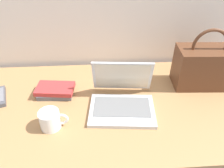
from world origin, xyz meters
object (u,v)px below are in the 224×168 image
at_px(coffee_mug, 51,119).
at_px(remote_control_far, 1,96).
at_px(book_stack, 55,90).
at_px(remote_control_near, 143,76).
at_px(laptop, 122,98).
at_px(handbag, 204,66).

bearing_deg(coffee_mug, remote_control_far, 143.77).
bearing_deg(book_stack, remote_control_near, 13.80).
xyz_separation_m(laptop, remote_control_near, (0.15, 0.23, -0.03)).
distance_m(remote_control_far, book_stack, 0.28).
relative_size(laptop, remote_control_far, 1.99).
xyz_separation_m(coffee_mug, book_stack, (-0.01, 0.23, -0.02)).
height_order(coffee_mug, remote_control_far, coffee_mug).
height_order(laptop, handbag, handbag).
relative_size(remote_control_far, book_stack, 0.81).
bearing_deg(handbag, book_stack, -177.02).
relative_size(laptop, handbag, 1.00).
bearing_deg(laptop, remote_control_far, 171.40).
xyz_separation_m(coffee_mug, remote_control_near, (0.48, 0.35, -0.03)).
height_order(remote_control_near, handbag, handbag).
bearing_deg(remote_control_near, handbag, -14.57).
distance_m(laptop, remote_control_far, 0.63).
xyz_separation_m(remote_control_near, book_stack, (-0.49, -0.12, 0.01)).
bearing_deg(remote_control_far, remote_control_near, 9.90).
height_order(remote_control_far, handbag, handbag).
bearing_deg(coffee_mug, book_stack, 93.48).
relative_size(remote_control_near, book_stack, 0.80).
distance_m(coffee_mug, handbag, 0.83).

